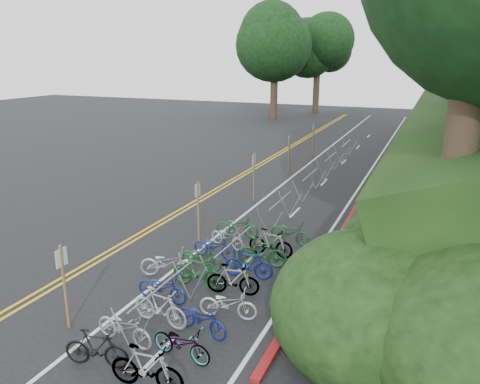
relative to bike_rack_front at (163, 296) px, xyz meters
name	(u,v)px	position (x,y,z in m)	size (l,w,h in m)	color
ground	(107,295)	(-2.54, 0.72, -0.90)	(120.00, 120.00, 0.00)	black
road_markings	(248,206)	(-1.91, 10.82, -0.89)	(7.47, 80.00, 0.01)	gold
red_curb	(358,206)	(3.16, 12.72, -0.85)	(0.25, 28.00, 0.10)	maroon
bike_rack_front	(163,296)	(0.00, 0.00, 0.00)	(1.17, 3.15, 1.23)	#A0A2A7
bike_racks_rest	(310,180)	(0.46, 13.72, -0.04)	(1.14, 23.00, 1.17)	#A0A2A7
signpost_near	(64,281)	(-2.35, -1.11, 0.49)	(0.08, 0.40, 2.42)	brown
signposts_rest	(273,162)	(-1.94, 14.72, 0.53)	(0.08, 18.40, 2.50)	brown
bike_front	(167,263)	(-1.48, 2.60, -0.41)	(1.85, 0.65, 0.97)	#9E9EA3
bike_valet	(212,276)	(0.32, 2.31, -0.42)	(3.10, 11.20, 1.09)	black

